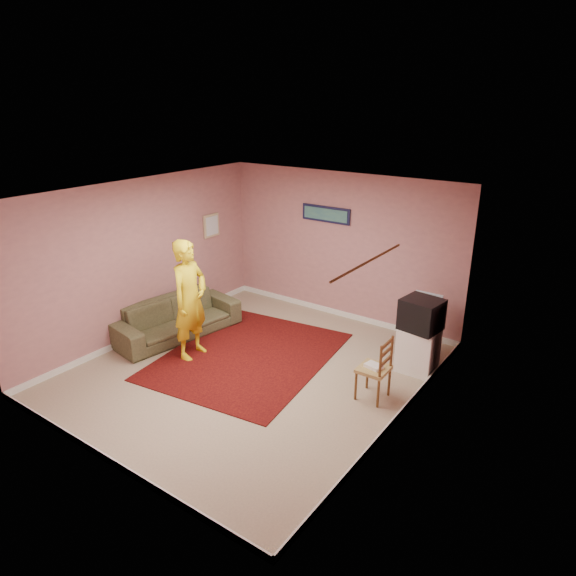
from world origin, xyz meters
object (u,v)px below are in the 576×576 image
Objects in this scene: chair_a at (422,322)px; chair_b at (374,362)px; tv_cabinet at (418,350)px; sofa at (177,318)px; person at (190,300)px; crt_tv at (421,314)px.

chair_a is 1.11× the size of chair_b.
chair_b reaches higher than tv_cabinet.
person reaches higher than sofa.
tv_cabinet is 1.24× the size of chair_a.
crt_tv is 0.28× the size of sofa.
person reaches higher than tv_cabinet.
chair_a is at bearing -62.62° from person.
chair_a is at bearing 175.50° from chair_b.
sofa is (-3.75, -1.20, -0.02)m from tv_cabinet.
crt_tv is 0.32× the size of person.
crt_tv is 3.39m from person.
sofa is (-3.64, -1.57, -0.29)m from chair_a.
tv_cabinet is 0.47m from chair_a.
person reaches higher than chair_a.
tv_cabinet reaches higher than sofa.
chair_b reaches higher than sofa.
crt_tv reaches higher than chair_a.
person is (-2.81, -0.52, 0.39)m from chair_b.
sofa is 1.15× the size of person.
person reaches higher than crt_tv.
crt_tv is 1.12m from chair_b.
tv_cabinet is 3.94m from sofa.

